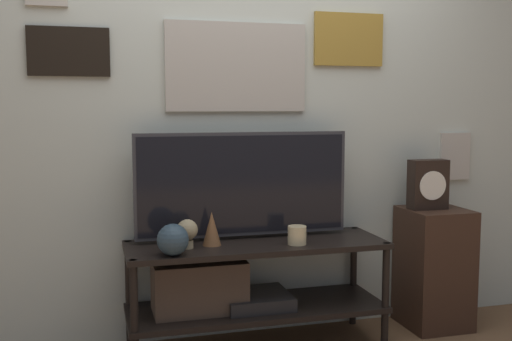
% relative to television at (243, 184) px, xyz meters
% --- Properties ---
extents(wall_back, '(6.40, 0.08, 2.70)m').
position_rel_television_xyz_m(wall_back, '(0.05, 0.18, 0.45)').
color(wall_back, beige).
rests_on(wall_back, ground_plane).
extents(media_console, '(1.40, 0.47, 0.60)m').
position_rel_television_xyz_m(media_console, '(-0.08, -0.10, -0.53)').
color(media_console, black).
rests_on(media_console, ground_plane).
extents(television, '(1.19, 0.05, 0.59)m').
position_rel_television_xyz_m(television, '(0.00, 0.00, 0.00)').
color(television, '#333338').
rests_on(television, media_console).
extents(vase_round_glass, '(0.16, 0.16, 0.16)m').
position_rel_television_xyz_m(vase_round_glass, '(-0.43, -0.28, -0.23)').
color(vase_round_glass, '#2D4251').
rests_on(vase_round_glass, media_console).
extents(vase_slim_bronze, '(0.10, 0.10, 0.18)m').
position_rel_television_xyz_m(vase_slim_bronze, '(-0.20, -0.11, -0.22)').
color(vase_slim_bronze, brown).
rests_on(vase_slim_bronze, media_console).
extents(candle_jar, '(0.10, 0.10, 0.10)m').
position_rel_television_xyz_m(candle_jar, '(0.24, -0.21, -0.26)').
color(candle_jar, beige).
rests_on(candle_jar, media_console).
extents(decorative_bust, '(0.11, 0.11, 0.15)m').
position_rel_television_xyz_m(decorative_bust, '(-0.34, -0.15, -0.22)').
color(decorative_bust, tan).
rests_on(decorative_bust, media_console).
extents(side_table, '(0.36, 0.37, 0.72)m').
position_rel_television_xyz_m(side_table, '(1.18, -0.05, -0.54)').
color(side_table, '#382319').
rests_on(side_table, ground_plane).
extents(mantel_clock, '(0.23, 0.11, 0.30)m').
position_rel_television_xyz_m(mantel_clock, '(1.13, -0.04, -0.04)').
color(mantel_clock, black).
rests_on(mantel_clock, side_table).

